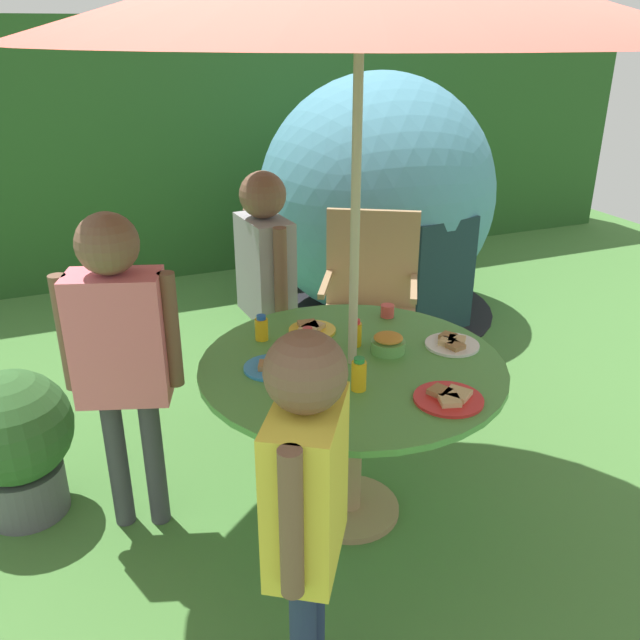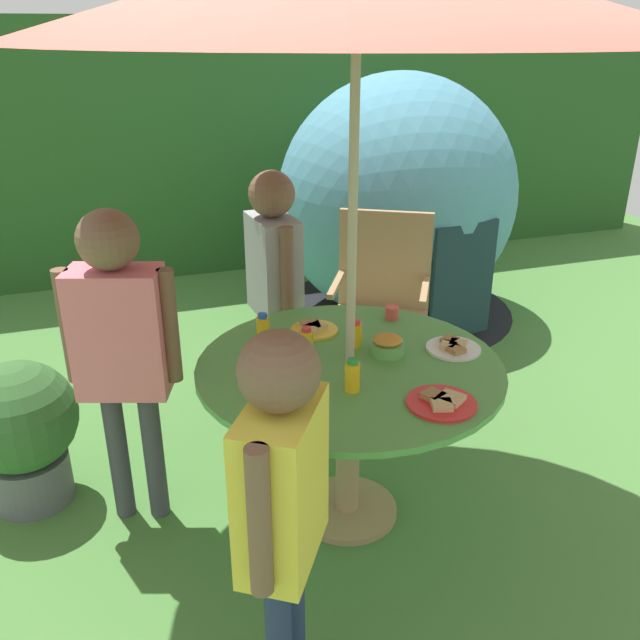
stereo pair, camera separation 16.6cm
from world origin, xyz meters
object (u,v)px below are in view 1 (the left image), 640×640
juice_bottle_center_front (308,342)px  cup_near (387,311)px  child_in_grey_shirt (265,268)px  plate_front_edge (449,398)px  plate_center_back (272,367)px  plate_near_right (312,329)px  child_in_yellow_shirt (307,486)px  juice_bottle_mid_left (296,390)px  juice_bottle_near_left (359,375)px  juice_bottle_far_left (262,328)px  garden_table (351,394)px  wooden_chair (370,294)px  child_in_pink_shirt (120,338)px  juice_bottle_far_right (356,333)px  potted_plant (15,439)px  snack_bowl (388,343)px  dome_tent (378,198)px  plate_back_edge (452,343)px

juice_bottle_center_front → cup_near: size_ratio=1.93×
child_in_grey_shirt → plate_front_edge: 1.35m
plate_center_back → plate_front_edge: same height
plate_center_back → plate_near_right: (0.28, 0.27, 0.00)m
child_in_yellow_shirt → juice_bottle_mid_left: size_ratio=9.87×
juice_bottle_near_left → juice_bottle_far_left: juice_bottle_near_left is taller
garden_table → juice_bottle_center_front: size_ratio=10.21×
plate_center_back → juice_bottle_center_front: (0.18, 0.07, 0.05)m
plate_center_back → cup_near: 0.73m
wooden_chair → child_in_pink_shirt: child_in_pink_shirt is taller
wooden_chair → juice_bottle_far_right: (-0.52, -0.89, 0.22)m
wooden_chair → plate_near_right: (-0.64, -0.69, 0.18)m
potted_plant → snack_bowl: size_ratio=4.77×
dome_tent → plate_back_edge: 2.23m
plate_center_back → child_in_pink_shirt: bearing=158.3°
plate_back_edge → child_in_pink_shirt: bearing=166.8°
potted_plant → cup_near: cup_near is taller
child_in_grey_shirt → juice_bottle_far_left: size_ratio=11.98×
potted_plant → plate_front_edge: plate_front_edge is taller
garden_table → cup_near: size_ratio=19.73×
cup_near → dome_tent: bearing=64.5°
dome_tent → juice_bottle_far_right: dome_tent is taller
plate_back_edge → garden_table: bearing=177.3°
plate_front_edge → juice_bottle_far_left: 0.89m
potted_plant → juice_bottle_center_front: (1.19, -0.41, 0.43)m
child_in_yellow_shirt → plate_near_right: child_in_yellow_shirt is taller
plate_back_edge → plate_center_back: bearing=173.2°
plate_center_back → plate_front_edge: size_ratio=0.87×
juice_bottle_near_left → potted_plant: bearing=149.0°
plate_near_right → plate_back_edge: 0.62m
plate_center_back → juice_bottle_near_left: size_ratio=1.69×
garden_table → child_in_pink_shirt: bearing=161.5°
garden_table → cup_near: bearing=46.0°
dome_tent → juice_bottle_center_front: dome_tent is taller
garden_table → child_in_grey_shirt: bearing=94.4°
snack_bowl → plate_center_back: 0.50m
juice_bottle_far_right → plate_front_edge: bearing=-77.8°
child_in_pink_shirt → juice_bottle_far_left: size_ratio=12.18×
garden_table → plate_near_right: (-0.04, 0.35, 0.16)m
dome_tent → juice_bottle_far_left: (-1.45, -1.74, -0.06)m
dome_tent → juice_bottle_mid_left: dome_tent is taller
wooden_chair → potted_plant: size_ratio=1.53×
wooden_chair → juice_bottle_near_left: wooden_chair is taller
child_in_grey_shirt → child_in_pink_shirt: 1.01m
juice_bottle_far_left → plate_front_edge: bearing=-58.2°
plate_near_right → juice_bottle_far_left: (-0.23, 0.00, 0.04)m
potted_plant → child_in_pink_shirt: (0.46, -0.26, 0.51)m
cup_near → plate_front_edge: bearing=-101.1°
dome_tent → child_in_pink_shirt: 2.72m
juice_bottle_far_right → cup_near: size_ratio=1.90×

